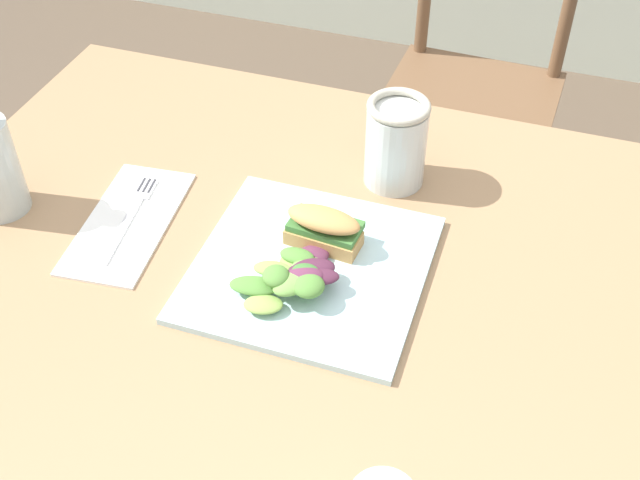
{
  "coord_description": "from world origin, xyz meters",
  "views": [
    {
      "loc": [
        0.16,
        -0.57,
        1.49
      ],
      "look_at": [
        -0.09,
        0.17,
        0.76
      ],
      "focal_mm": 44.79,
      "sensor_mm": 36.0,
      "label": 1
    }
  ],
  "objects_px": {
    "dining_table": "(335,335)",
    "sandwich_half_front": "(324,228)",
    "fork_on_napkin": "(132,212)",
    "mason_jar_iced_tea": "(396,146)",
    "plate_lunch": "(310,268)",
    "chair_wooden_far": "(473,90)"
  },
  "relations": [
    {
      "from": "chair_wooden_far",
      "to": "plate_lunch",
      "type": "relative_size",
      "value": 2.92
    },
    {
      "from": "plate_lunch",
      "to": "fork_on_napkin",
      "type": "distance_m",
      "value": 0.28
    },
    {
      "from": "dining_table",
      "to": "sandwich_half_front",
      "type": "height_order",
      "value": "sandwich_half_front"
    },
    {
      "from": "plate_lunch",
      "to": "fork_on_napkin",
      "type": "height_order",
      "value": "plate_lunch"
    },
    {
      "from": "sandwich_half_front",
      "to": "fork_on_napkin",
      "type": "relative_size",
      "value": 0.57
    },
    {
      "from": "sandwich_half_front",
      "to": "fork_on_napkin",
      "type": "bearing_deg",
      "value": -175.77
    },
    {
      "from": "plate_lunch",
      "to": "sandwich_half_front",
      "type": "relative_size",
      "value": 2.82
    },
    {
      "from": "dining_table",
      "to": "sandwich_half_front",
      "type": "relative_size",
      "value": 11.71
    },
    {
      "from": "plate_lunch",
      "to": "mason_jar_iced_tea",
      "type": "bearing_deg",
      "value": 76.17
    },
    {
      "from": "dining_table",
      "to": "plate_lunch",
      "type": "bearing_deg",
      "value": -166.16
    },
    {
      "from": "plate_lunch",
      "to": "chair_wooden_far",
      "type": "bearing_deg",
      "value": 85.67
    },
    {
      "from": "mason_jar_iced_tea",
      "to": "sandwich_half_front",
      "type": "bearing_deg",
      "value": -106.18
    },
    {
      "from": "sandwich_half_front",
      "to": "fork_on_napkin",
      "type": "distance_m",
      "value": 0.28
    },
    {
      "from": "sandwich_half_front",
      "to": "dining_table",
      "type": "bearing_deg",
      "value": -51.42
    },
    {
      "from": "dining_table",
      "to": "chair_wooden_far",
      "type": "distance_m",
      "value": 0.98
    },
    {
      "from": "chair_wooden_far",
      "to": "fork_on_napkin",
      "type": "height_order",
      "value": "chair_wooden_far"
    },
    {
      "from": "fork_on_napkin",
      "to": "mason_jar_iced_tea",
      "type": "bearing_deg",
      "value": 30.73
    },
    {
      "from": "mason_jar_iced_tea",
      "to": "plate_lunch",
      "type": "bearing_deg",
      "value": -103.83
    },
    {
      "from": "dining_table",
      "to": "mason_jar_iced_tea",
      "type": "relative_size",
      "value": 9.15
    },
    {
      "from": "dining_table",
      "to": "sandwich_half_front",
      "type": "distance_m",
      "value": 0.17
    },
    {
      "from": "dining_table",
      "to": "sandwich_half_front",
      "type": "xyz_separation_m",
      "value": [
        -0.03,
        0.04,
        0.17
      ]
    },
    {
      "from": "dining_table",
      "to": "plate_lunch",
      "type": "xyz_separation_m",
      "value": [
        -0.03,
        -0.01,
        0.13
      ]
    }
  ]
}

